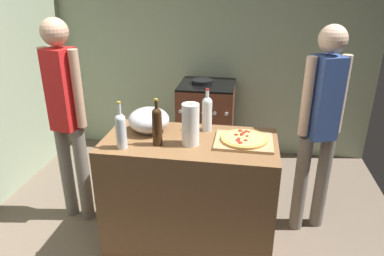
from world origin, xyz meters
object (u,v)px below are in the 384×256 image
pizza (244,139)px  stove (206,124)px  wine_bottle_green (121,129)px  wine_bottle_amber (207,112)px  person_in_red (321,121)px  mixing_bowl (149,120)px  paper_towel_roll (191,125)px  person_in_stripes (66,112)px  wine_bottle_dark (157,125)px

pizza → stove: stove is taller
pizza → wine_bottle_green: 0.84m
wine_bottle_amber → stove: 1.37m
wine_bottle_amber → person_in_red: 0.88m
person_in_red → wine_bottle_amber: bearing=-167.4°
mixing_bowl → person_in_red: bearing=12.7°
paper_towel_roll → person_in_stripes: (-1.06, 0.27, -0.07)m
paper_towel_roll → stove: bearing=92.7°
paper_towel_roll → stove: size_ratio=0.31×
wine_bottle_dark → wine_bottle_green: 0.24m
wine_bottle_dark → wine_bottle_green: size_ratio=1.01×
wine_bottle_green → person_in_stripes: person_in_stripes is taller
mixing_bowl → stove: mixing_bowl is taller
wine_bottle_dark → person_in_red: size_ratio=0.20×
mixing_bowl → person_in_stripes: size_ratio=0.18×
pizza → wine_bottle_dark: (-0.58, -0.13, 0.12)m
mixing_bowl → paper_towel_roll: size_ratio=1.02×
paper_towel_roll → person_in_red: (0.93, 0.46, -0.09)m
paper_towel_roll → mixing_bowl: bearing=153.7°
paper_towel_roll → wine_bottle_dark: size_ratio=0.90×
person_in_red → person_in_stripes: bearing=-174.7°
wine_bottle_dark → stove: size_ratio=0.34×
stove → person_in_red: person_in_red is taller
paper_towel_roll → wine_bottle_dark: bearing=-168.8°
mixing_bowl → wine_bottle_dark: size_ratio=0.92×
person_in_stripes → person_in_red: 2.00m
pizza → person_in_stripes: person_in_stripes is taller
paper_towel_roll → wine_bottle_dark: wine_bottle_dark is taller
mixing_bowl → paper_towel_roll: bearing=-26.3°
wine_bottle_green → person_in_stripes: 0.73m
person_in_stripes → person_in_red: size_ratio=1.02×
wine_bottle_dark → person_in_stripes: (-0.83, 0.32, -0.07)m
mixing_bowl → wine_bottle_green: 0.32m
pizza → paper_towel_roll: (-0.36, -0.08, 0.12)m
paper_towel_roll → wine_bottle_dark: (-0.22, -0.04, 0.00)m
stove → wine_bottle_amber: bearing=-83.0°
wine_bottle_green → person_in_red: person_in_red is taller
mixing_bowl → person_in_red: person_in_red is taller
mixing_bowl → wine_bottle_amber: (0.42, 0.10, 0.05)m
paper_towel_roll → wine_bottle_amber: size_ratio=0.91×
stove → wine_bottle_green: bearing=-103.0°
wine_bottle_amber → person_in_red: person_in_red is taller
mixing_bowl → stove: bearing=78.4°
mixing_bowl → wine_bottle_amber: bearing=12.8°
pizza → person_in_red: size_ratio=0.19×
mixing_bowl → person_in_red: 1.31m
wine_bottle_dark → wine_bottle_amber: wine_bottle_dark is taller
paper_towel_roll → stove: paper_towel_roll is taller
wine_bottle_green → person_in_red: 1.50m
pizza → paper_towel_roll: paper_towel_roll is taller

